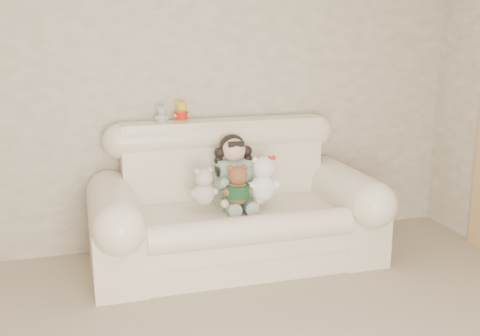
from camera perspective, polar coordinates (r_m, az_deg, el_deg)
name	(u,v)px	position (r m, az deg, el deg)	size (l,w,h in m)	color
wall_back	(186,83)	(4.45, -5.40, 8.46)	(4.50, 4.50, 0.00)	beige
sofa	(236,196)	(4.18, -0.39, -2.82)	(2.10, 0.95, 1.03)	beige
seated_child	(234,170)	(4.21, -0.64, -0.21)	(0.33, 0.40, 0.54)	#2C6A43
brown_teddy	(237,181)	(3.99, -0.25, -1.31)	(0.22, 0.17, 0.34)	brown
white_cat	(263,174)	(4.07, 2.32, -0.60)	(0.25, 0.20, 0.40)	white
cream_teddy	(204,183)	(3.99, -3.67, -1.51)	(0.20, 0.16, 0.32)	beige
yellow_mini_bear	(181,110)	(4.35, -5.88, 5.79)	(0.13, 0.10, 0.20)	gold
grey_mini_plush	(162,113)	(4.31, -7.84, 5.46)	(0.11, 0.08, 0.17)	#ABABB2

